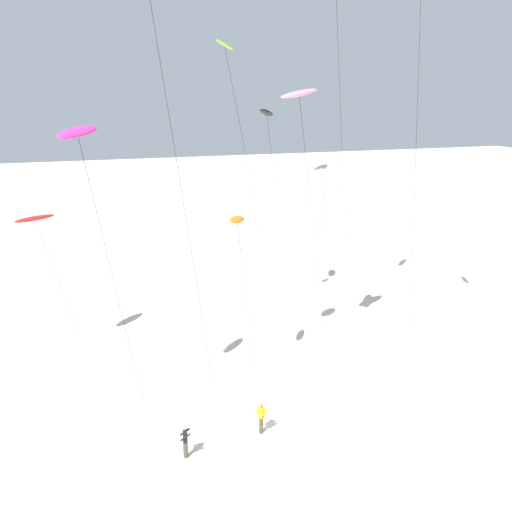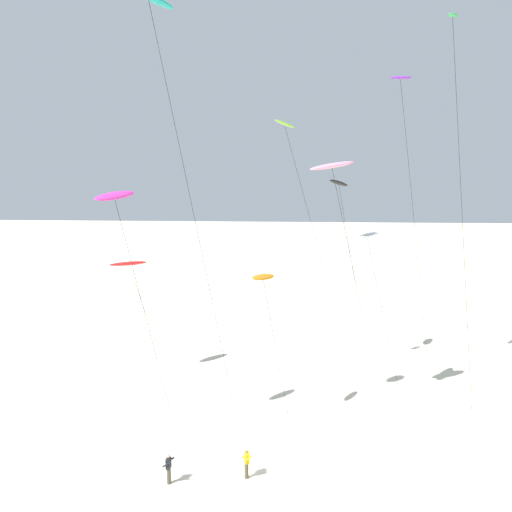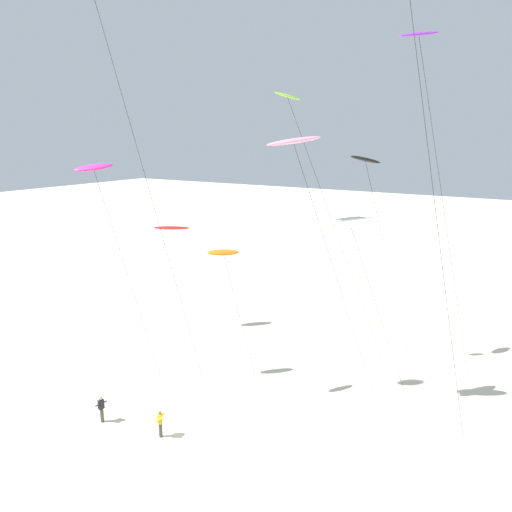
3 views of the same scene
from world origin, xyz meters
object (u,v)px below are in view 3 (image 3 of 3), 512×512
object	(u,v)px
kite_red	(172,228)
kite_flyer_nearest	(160,423)
kite_magenta	(94,169)
kite_pink	(294,143)
kite_flyer_middle	(101,408)
kite_lime	(292,109)
kite_purple	(420,43)
kite_black	(366,161)
kite_white	(350,221)
kite_orange	(224,254)

from	to	relation	value
kite_red	kite_flyer_nearest	xyz separation A→B (m)	(10.06, -12.94, -8.25)
kite_magenta	kite_pink	size ratio (longest dim) A/B	0.91
kite_flyer_nearest	kite_flyer_middle	bearing A→B (deg)	-169.57
kite_red	kite_magenta	world-z (taller)	kite_magenta
kite_red	kite_lime	world-z (taller)	kite_lime
kite_purple	kite_black	bearing A→B (deg)	143.96
kite_red	kite_magenta	distance (m)	11.63
kite_purple	kite_flyer_middle	bearing A→B (deg)	-135.76
kite_white	kite_flyer_nearest	bearing A→B (deg)	-128.50
kite_pink	kite_flyer_middle	bearing A→B (deg)	-139.00
kite_lime	kite_flyer_nearest	bearing A→B (deg)	-99.54
kite_magenta	kite_flyer_nearest	size ratio (longest dim) A/B	9.17
kite_orange	kite_flyer_middle	world-z (taller)	kite_orange
kite_red	kite_flyer_nearest	size ratio (longest dim) A/B	5.67
kite_purple	kite_flyer_nearest	bearing A→B (deg)	-127.59
kite_lime	kite_pink	world-z (taller)	kite_lime
kite_black	kite_orange	distance (m)	12.43
kite_magenta	kite_lime	bearing A→B (deg)	42.47
kite_white	kite_pink	xyz separation A→B (m)	(-2.61, -2.35, 4.54)
kite_purple	kite_orange	xyz separation A→B (m)	(-9.19, -7.07, -12.33)
kite_red	kite_white	xyz separation A→B (m)	(17.39, -3.72, 2.75)
kite_lime	kite_red	bearing A→B (deg)	174.53
kite_flyer_middle	kite_black	bearing A→B (deg)	58.38
kite_black	kite_magenta	size ratio (longest dim) A/B	1.02
kite_black	kite_pink	xyz separation A→B (m)	(-1.25, -8.64, 1.35)
kite_black	kite_pink	distance (m)	8.83
kite_flyer_nearest	kite_pink	bearing A→B (deg)	55.50
kite_black	kite_orange	xyz separation A→B (m)	(-5.37, -9.85, -5.36)
kite_red	kite_flyer_middle	bearing A→B (deg)	-66.22
kite_purple	kite_white	world-z (taller)	kite_purple
kite_black	kite_white	distance (m)	7.19
kite_lime	kite_white	distance (m)	8.94
kite_pink	kite_purple	bearing A→B (deg)	49.09
kite_flyer_nearest	kite_flyer_middle	size ratio (longest dim) A/B	1.00
kite_pink	kite_orange	bearing A→B (deg)	-163.57
kite_lime	kite_flyer_middle	size ratio (longest dim) A/B	11.82
kite_white	kite_black	bearing A→B (deg)	102.19
kite_magenta	kite_red	bearing A→B (deg)	104.32
kite_black	kite_flyer_middle	size ratio (longest dim) A/B	9.36
kite_flyer_nearest	kite_lime	bearing A→B (deg)	80.46
kite_pink	kite_flyer_nearest	size ratio (longest dim) A/B	10.12
kite_purple	kite_flyer_nearest	distance (m)	26.57
kite_white	kite_flyer_middle	xyz separation A→B (m)	(-11.36, -9.96, -11.00)
kite_white	kite_pink	distance (m)	5.74
kite_lime	kite_flyer_nearest	world-z (taller)	kite_lime
kite_lime	kite_black	bearing A→B (deg)	43.01
kite_purple	kite_white	size ratio (longest dim) A/B	1.87
kite_black	kite_flyer_middle	distance (m)	23.78
kite_magenta	kite_white	size ratio (longest dim) A/B	1.25
kite_lime	kite_pink	xyz separation A→B (m)	(2.74, -4.92, -2.14)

